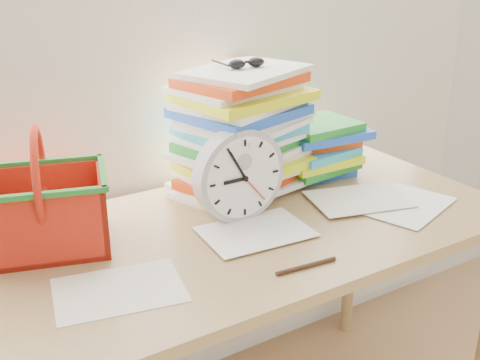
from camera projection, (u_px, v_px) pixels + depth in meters
desk at (249, 250)px, 1.58m from camera, size 1.40×0.70×0.75m
paper_stack at (241, 133)px, 1.69m from camera, size 0.42×0.38×0.36m
clock at (239, 175)px, 1.54m from camera, size 0.25×0.05×0.25m
sunglasses at (247, 63)px, 1.63m from camera, size 0.13×0.11×0.03m
book_stack at (316, 148)px, 1.86m from camera, size 0.28×0.22×0.17m
basket at (42, 190)px, 1.39m from camera, size 0.34×0.30×0.29m
pen at (306, 266)px, 1.35m from camera, size 0.16×0.02×0.01m
scattered_papers at (249, 223)px, 1.55m from camera, size 1.26×0.42×0.02m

